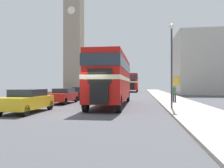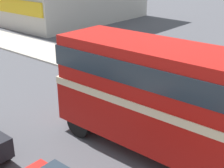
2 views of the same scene
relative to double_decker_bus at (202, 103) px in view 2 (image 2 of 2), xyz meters
name	(u,v)px [view 2 (image 2 of 2)]	position (x,y,z in m)	size (l,w,h in m)	color
double_decker_bus	(202,103)	(0.00, 0.00, 0.00)	(2.46, 11.18, 4.01)	#B2140F
pedestrian_walking	(192,77)	(5.52, 2.95, -1.41)	(0.31, 0.31, 1.55)	#282833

